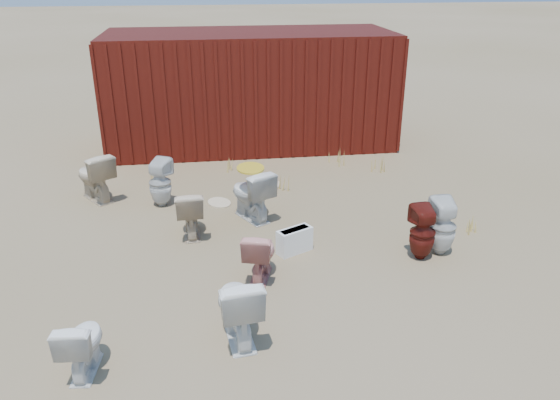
{
  "coord_description": "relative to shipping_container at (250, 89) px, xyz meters",
  "views": [
    {
      "loc": [
        -1.01,
        -6.58,
        3.7
      ],
      "look_at": [
        0.0,
        0.6,
        0.55
      ],
      "focal_mm": 35.0,
      "sensor_mm": 36.0,
      "label": 1
    }
  ],
  "objects": [
    {
      "name": "toilet_front_pink",
      "position": [
        -0.42,
        -5.76,
        -0.87
      ],
      "size": [
        0.54,
        0.73,
        0.66
      ],
      "primitive_type": "imported",
      "rotation": [
        0.0,
        0.0,
        2.85
      ],
      "color": "tan",
      "rests_on": "ground"
    },
    {
      "name": "ground",
      "position": [
        0.0,
        -5.2,
        -1.2
      ],
      "size": [
        100.0,
        100.0,
        0.0
      ],
      "primitive_type": "plane",
      "color": "brown",
      "rests_on": "ground"
    },
    {
      "name": "shipping_container",
      "position": [
        0.0,
        0.0,
        0.0
      ],
      "size": [
        6.0,
        2.4,
        2.4
      ],
      "primitive_type": "cube",
      "color": "#47110B",
      "rests_on": "ground"
    },
    {
      "name": "weed_clump_d",
      "position": [
        -0.49,
        -1.76,
        -1.08
      ],
      "size": [
        0.3,
        0.3,
        0.25
      ],
      "primitive_type": "cone",
      "color": "tan",
      "rests_on": "ground"
    },
    {
      "name": "toilet_front_c",
      "position": [
        -0.78,
        -6.97,
        -0.8
      ],
      "size": [
        0.54,
        0.84,
        0.81
      ],
      "primitive_type": "imported",
      "rotation": [
        0.0,
        0.0,
        3.26
      ],
      "color": "white",
      "rests_on": "ground"
    },
    {
      "name": "weed_clump_c",
      "position": [
        2.18,
        -2.18,
        -1.05
      ],
      "size": [
        0.36,
        0.36,
        0.29
      ],
      "primitive_type": "cone",
      "color": "tan",
      "rests_on": "ground"
    },
    {
      "name": "loose_lid_far",
      "position": [
        -0.85,
        -3.34,
        -1.19
      ],
      "size": [
        0.53,
        0.58,
        0.02
      ],
      "primitive_type": "ellipsoid",
      "rotation": [
        0.0,
        0.0,
        0.44
      ],
      "color": "beige",
      "rests_on": "ground"
    },
    {
      "name": "toilet_back_beige_right",
      "position": [
        -1.3,
        -4.43,
        -0.84
      ],
      "size": [
        0.43,
        0.72,
        0.72
      ],
      "primitive_type": "imported",
      "rotation": [
        0.0,
        0.0,
        3.17
      ],
      "color": "#C9B293",
      "rests_on": "ground"
    },
    {
      "name": "yellow_lid",
      "position": [
        -0.37,
        -4.0,
        -0.36
      ],
      "size": [
        0.42,
        0.53,
        0.02
      ],
      "primitive_type": "ellipsoid",
      "color": "gold",
      "rests_on": "toilet_back_yellowlid"
    },
    {
      "name": "weed_clump_a",
      "position": [
        -1.85,
        -2.32,
        -1.04
      ],
      "size": [
        0.36,
        0.36,
        0.33
      ],
      "primitive_type": "cone",
      "color": "tan",
      "rests_on": "ground"
    },
    {
      "name": "weed_clump_e",
      "position": [
        1.55,
        -1.7,
        -1.05
      ],
      "size": [
        0.34,
        0.34,
        0.3
      ],
      "primitive_type": "cone",
      "color": "tan",
      "rests_on": "ground"
    },
    {
      "name": "toilet_front_maroon",
      "position": [
        1.8,
        -5.57,
        -0.82
      ],
      "size": [
        0.36,
        0.37,
        0.76
      ],
      "primitive_type": "imported",
      "rotation": [
        0.0,
        0.0,
        3.2
      ],
      "color": "#5F1710",
      "rests_on": "ground"
    },
    {
      "name": "weed_clump_f",
      "position": [
        2.83,
        -4.93,
        -1.09
      ],
      "size": [
        0.28,
        0.28,
        0.22
      ],
      "primitive_type": "cone",
      "color": "tan",
      "rests_on": "ground"
    },
    {
      "name": "loose_tank",
      "position": [
        0.12,
        -5.17,
        -1.02
      ],
      "size": [
        0.54,
        0.41,
        0.35
      ],
      "primitive_type": "cube",
      "rotation": [
        0.0,
        0.0,
        0.47
      ],
      "color": "white",
      "rests_on": "ground"
    },
    {
      "name": "toilet_back_beige_left",
      "position": [
        -2.91,
        -2.88,
        -0.78
      ],
      "size": [
        0.85,
        0.94,
        0.83
      ],
      "primitive_type": "imported",
      "rotation": [
        0.0,
        0.0,
        3.75
      ],
      "color": "beige",
      "rests_on": "ground"
    },
    {
      "name": "toilet_back_a",
      "position": [
        -1.8,
        -3.28,
        -0.8
      ],
      "size": [
        0.49,
        0.5,
        0.8
      ],
      "primitive_type": "imported",
      "rotation": [
        0.0,
        0.0,
        2.66
      ],
      "color": "silver",
      "rests_on": "ground"
    },
    {
      "name": "toilet_back_yellowlid",
      "position": [
        -0.37,
        -4.0,
        -0.79
      ],
      "size": [
        0.79,
        0.94,
        0.83
      ],
      "primitive_type": "imported",
      "rotation": [
        0.0,
        0.0,
        3.63
      ],
      "color": "silver",
      "rests_on": "ground"
    },
    {
      "name": "weed_clump_b",
      "position": [
        0.23,
        -2.95,
        -1.05
      ],
      "size": [
        0.32,
        0.32,
        0.29
      ],
      "primitive_type": "cone",
      "color": "tan",
      "rests_on": "ground"
    },
    {
      "name": "loose_lid_near",
      "position": [
        0.09,
        -2.65,
        -1.19
      ],
      "size": [
        0.49,
        0.57,
        0.02
      ],
      "primitive_type": "ellipsoid",
      "rotation": [
        0.0,
        0.0,
        -0.25
      ],
      "color": "tan",
      "rests_on": "ground"
    },
    {
      "name": "toilet_front_a",
      "position": [
        -2.31,
        -7.27,
        -0.88
      ],
      "size": [
        0.42,
        0.66,
        0.64
      ],
      "primitive_type": "imported",
      "rotation": [
        0.0,
        0.0,
        3.04
      ],
      "color": "white",
      "rests_on": "ground"
    },
    {
      "name": "toilet_back_e",
      "position": [
        2.12,
        -5.48,
        -0.8
      ],
      "size": [
        0.36,
        0.37,
        0.81
      ],
      "primitive_type": "imported",
      "rotation": [
        0.0,
        0.0,
        3.14
      ],
      "color": "silver",
      "rests_on": "ground"
    }
  ]
}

